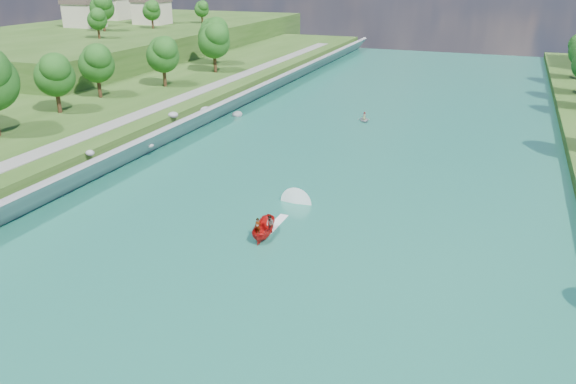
% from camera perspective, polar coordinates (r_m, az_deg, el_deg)
% --- Properties ---
extents(ground, '(260.00, 260.00, 0.00)m').
position_cam_1_polar(ground, '(49.63, -3.54, -7.40)').
color(ground, '#2D5119').
rests_on(ground, ground).
extents(river_water, '(55.00, 240.00, 0.10)m').
position_cam_1_polar(river_water, '(66.53, 3.64, 0.53)').
color(river_water, '#1A6453').
rests_on(river_water, ground).
extents(berm_west, '(45.00, 240.00, 3.50)m').
position_cam_1_polar(berm_west, '(93.26, -27.15, 5.52)').
color(berm_west, '#2D5119').
rests_on(berm_west, ground).
extents(ridge_west, '(60.00, 120.00, 9.00)m').
position_cam_1_polar(ridge_west, '(169.07, -16.10, 14.40)').
color(ridge_west, '#2D5119').
rests_on(ridge_west, ground).
extents(riprap_bank, '(4.51, 236.00, 4.43)m').
position_cam_1_polar(riprap_bank, '(76.60, -15.31, 4.08)').
color(riprap_bank, slate).
rests_on(riprap_bank, ground).
extents(riverside_path, '(3.00, 200.00, 0.10)m').
position_cam_1_polar(riverside_path, '(80.80, -18.92, 5.88)').
color(riverside_path, gray).
rests_on(riverside_path, berm_west).
extents(ridge_houses, '(29.50, 29.50, 8.40)m').
position_cam_1_polar(ridge_houses, '(175.97, -17.10, 17.46)').
color(ridge_houses, beige).
rests_on(ridge_houses, ridge_west).
extents(trees_ridge, '(18.18, 45.04, 10.77)m').
position_cam_1_polar(trees_ridge, '(154.59, -15.84, 17.21)').
color(trees_ridge, '#1B4913').
rests_on(trees_ridge, ridge_west).
extents(motorboat, '(3.60, 19.11, 2.09)m').
position_cam_1_polar(motorboat, '(54.91, -1.97, -3.32)').
color(motorboat, '#B7110E').
rests_on(motorboat, river_water).
extents(raft, '(2.91, 3.42, 1.57)m').
position_cam_1_polar(raft, '(95.94, 7.75, 7.36)').
color(raft, '#96979E').
rests_on(raft, river_water).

